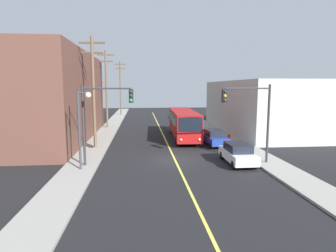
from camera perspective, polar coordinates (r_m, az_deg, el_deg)
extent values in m
plane|color=black|center=(23.58, 1.43, -6.84)|extent=(120.00, 120.00, 0.00)
cube|color=gray|center=(33.47, -13.11, -2.53)|extent=(2.50, 90.00, 0.15)
cube|color=gray|center=(34.65, 11.41, -2.14)|extent=(2.50, 90.00, 0.15)
cube|color=#D8CC4C|center=(38.21, -1.27, -1.17)|extent=(0.16, 60.00, 0.01)
cube|color=brown|center=(35.00, -23.46, 5.39)|extent=(10.00, 22.35, 9.75)
cube|color=black|center=(34.07, -15.20, 0.17)|extent=(0.06, 15.64, 1.30)
cube|color=black|center=(33.81, -15.39, 5.55)|extent=(0.06, 15.64, 1.30)
cube|color=black|center=(33.85, -15.59, 10.97)|extent=(0.06, 15.64, 1.30)
cube|color=#B2B2A8|center=(41.32, 19.27, 3.78)|extent=(12.00, 21.50, 6.76)
cube|color=black|center=(39.36, 11.25, 1.28)|extent=(0.06, 15.05, 1.30)
cube|color=black|center=(39.14, 11.37, 5.94)|extent=(0.06, 15.05, 1.30)
cube|color=maroon|center=(33.48, 3.08, 0.69)|extent=(2.98, 12.08, 2.75)
cube|color=black|center=(27.53, 4.49, 0.24)|extent=(2.35, 0.16, 1.40)
cube|color=black|center=(39.33, 2.11, 2.67)|extent=(2.30, 0.16, 1.10)
cube|color=black|center=(33.30, 0.94, 1.57)|extent=(0.42, 10.20, 1.10)
cube|color=black|center=(33.59, 5.22, 1.60)|extent=(0.42, 10.20, 1.10)
cube|color=orange|center=(27.47, 4.51, 1.49)|extent=(1.79, 0.12, 0.30)
sphere|color=#F9D872|center=(27.61, 2.64, -2.76)|extent=(0.24, 0.24, 0.24)
sphere|color=#F9D872|center=(27.86, 6.30, -2.71)|extent=(0.24, 0.24, 0.24)
cylinder|color=black|center=(29.44, 1.81, -2.89)|extent=(0.34, 1.01, 1.00)
cylinder|color=black|center=(29.73, 6.14, -2.83)|extent=(0.34, 1.01, 1.00)
cylinder|color=black|center=(37.01, 0.73, -0.69)|extent=(0.34, 1.01, 1.00)
cylinder|color=black|center=(37.24, 4.18, -0.66)|extent=(0.34, 1.01, 1.00)
cube|color=silver|center=(22.99, 13.72, -5.72)|extent=(1.80, 4.40, 0.70)
cube|color=black|center=(22.85, 13.77, -4.13)|extent=(1.62, 2.47, 0.60)
cylinder|color=black|center=(21.45, 12.96, -7.63)|extent=(0.22, 0.64, 0.64)
cylinder|color=black|center=(22.00, 16.96, -7.39)|extent=(0.22, 0.64, 0.64)
cylinder|color=black|center=(24.22, 10.73, -5.79)|extent=(0.22, 0.64, 0.64)
cylinder|color=black|center=(24.71, 14.31, -5.63)|extent=(0.22, 0.64, 0.64)
cube|color=navy|center=(29.63, 9.29, -2.59)|extent=(1.96, 4.46, 0.70)
cube|color=black|center=(29.52, 9.31, -1.34)|extent=(1.71, 2.52, 0.60)
cylinder|color=black|center=(28.06, 8.59, -3.88)|extent=(0.24, 0.65, 0.64)
cylinder|color=black|center=(28.54, 11.68, -3.76)|extent=(0.24, 0.65, 0.64)
cylinder|color=black|center=(30.90, 7.05, -2.78)|extent=(0.24, 0.65, 0.64)
cylinder|color=black|center=(31.34, 9.88, -2.69)|extent=(0.24, 0.65, 0.64)
cylinder|color=brown|center=(28.13, -14.63, 6.38)|extent=(0.28, 0.28, 10.47)
cube|color=#4C3D2D|center=(28.42, -14.96, 15.76)|extent=(2.40, 0.16, 0.16)
cube|color=#4C3D2D|center=(28.31, -14.89, 13.96)|extent=(2.00, 0.16, 0.16)
cylinder|color=brown|center=(42.08, -12.18, 7.13)|extent=(0.28, 0.28, 10.90)
cube|color=#4C3D2D|center=(42.32, -12.37, 13.71)|extent=(2.40, 0.16, 0.16)
cube|color=#4C3D2D|center=(42.24, -12.33, 12.50)|extent=(2.00, 0.16, 0.16)
cylinder|color=brown|center=(61.13, -9.46, 7.44)|extent=(0.28, 0.28, 11.11)
cube|color=#4C3D2D|center=(61.31, -9.57, 12.08)|extent=(2.40, 0.16, 0.16)
cube|color=#4C3D2D|center=(61.25, -9.55, 11.24)|extent=(2.00, 0.16, 0.16)
cylinder|color=#2D2D33|center=(21.85, -16.49, 0.10)|extent=(0.18, 0.18, 6.00)
cylinder|color=#2D2D33|center=(21.41, -12.13, 7.35)|extent=(3.50, 0.12, 0.12)
cube|color=black|center=(21.29, -7.38, 5.97)|extent=(0.32, 0.36, 1.00)
sphere|color=#2D2D2D|center=(21.09, -7.41, 6.82)|extent=(0.22, 0.22, 0.22)
sphere|color=#2D2D2D|center=(21.10, -7.39, 5.95)|extent=(0.22, 0.22, 0.22)
sphere|color=green|center=(21.11, -7.38, 5.09)|extent=(0.22, 0.22, 0.22)
cylinder|color=#2D2D33|center=(23.16, 19.35, 0.40)|extent=(0.18, 0.18, 6.00)
cylinder|color=#2D2D33|center=(22.31, 15.54, 7.25)|extent=(3.50, 0.12, 0.12)
cube|color=black|center=(21.76, 11.16, 5.93)|extent=(0.32, 0.36, 1.00)
sphere|color=#2D2D2D|center=(21.57, 11.33, 6.76)|extent=(0.22, 0.22, 0.22)
sphere|color=#F2A519|center=(21.58, 11.31, 5.91)|extent=(0.22, 0.22, 0.22)
sphere|color=#2D2D2D|center=(21.59, 11.28, 5.06)|extent=(0.22, 0.22, 0.22)
cylinder|color=#38383D|center=(20.89, -17.27, -0.96)|extent=(0.16, 0.16, 5.50)
cylinder|color=#38383D|center=(20.60, -16.61, 6.35)|extent=(0.70, 0.10, 0.10)
sphere|color=#EAE5C6|center=(20.54, -15.63, 5.97)|extent=(0.40, 0.40, 0.40)
cylinder|color=red|center=(32.06, 12.06, -2.18)|extent=(0.26, 0.26, 0.70)
sphere|color=gold|center=(32.00, 12.07, -1.53)|extent=(0.24, 0.24, 0.24)
cylinder|color=red|center=(32.00, 11.79, -2.01)|extent=(0.12, 0.10, 0.10)
cylinder|color=red|center=(32.10, 12.33, -2.00)|extent=(0.12, 0.10, 0.10)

